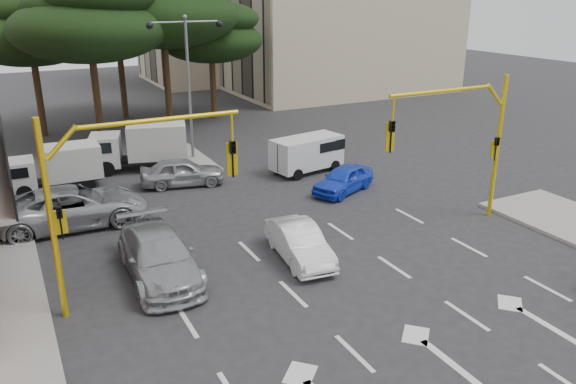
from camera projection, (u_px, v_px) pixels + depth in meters
name	position (u px, v px, depth m)	size (l,w,h in m)	color
ground	(346.00, 280.00, 18.76)	(120.00, 120.00, 0.00)	#28282B
median_strip	(193.00, 158.00, 32.09)	(1.40, 6.00, 0.15)	gray
pine_left_near	(89.00, 18.00, 32.80)	(9.15, 9.15, 10.23)	#382616
pine_center	(163.00, 4.00, 36.40)	(9.98, 9.98, 11.16)	#382616
pine_left_far	(30.00, 28.00, 35.08)	(8.32, 8.32, 9.30)	#382616
pine_right	(212.00, 33.00, 40.51)	(7.49, 7.49, 8.37)	#382616
pine_back	(117.00, 13.00, 39.95)	(9.15, 9.15, 10.23)	#382616
signal_mast_right	(467.00, 132.00, 22.05)	(5.79, 0.37, 6.00)	yellow
signal_mast_left	(114.00, 184.00, 16.16)	(5.79, 0.37, 6.00)	yellow
street_lamp_center	(188.00, 63.00, 30.28)	(4.16, 0.36, 7.77)	slate
car_white_hatch	(299.00, 243.00, 20.01)	(1.36, 3.90, 1.28)	white
car_blue_compact	(343.00, 179.00, 26.76)	(1.48, 3.68, 1.26)	blue
car_silver_wagon	(159.00, 256.00, 18.75)	(2.14, 5.27, 1.53)	#A0A3A8
car_silver_cross_a	(73.00, 207.00, 22.87)	(2.72, 5.89, 1.64)	#AAADB2
car_silver_cross_b	(182.00, 172.00, 27.63)	(1.63, 4.05, 1.38)	#A6A8AE
van_white	(307.00, 154.00, 29.63)	(1.73, 3.82, 1.91)	silver
box_truck_a	(55.00, 169.00, 26.84)	(1.83, 4.36, 2.15)	silver
box_truck_b	(140.00, 147.00, 29.96)	(2.13, 5.06, 2.49)	silver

